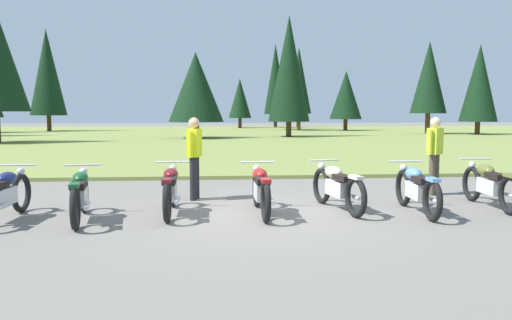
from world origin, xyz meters
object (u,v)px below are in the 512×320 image
motorcycle_olive (490,184)px  rider_in_hivis_vest (194,153)px  motorcycle_british_green (80,194)px  motorcycle_navy (3,194)px  motorcycle_cream (337,186)px  motorcycle_sky_blue (417,188)px  motorcycle_maroon (170,189)px  motorcycle_red (261,189)px  rider_with_back_turned (435,151)px

motorcycle_olive → rider_in_hivis_vest: rider_in_hivis_vest is taller
motorcycle_british_green → motorcycle_olive: bearing=4.3°
motorcycle_navy → motorcycle_cream: (5.68, 0.44, 0.00)m
motorcycle_british_green → rider_in_hivis_vest: bearing=45.8°
motorcycle_navy → motorcycle_cream: 5.70m
motorcycle_cream → motorcycle_sky_blue: size_ratio=0.99×
motorcycle_maroon → motorcycle_olive: same height
motorcycle_british_green → motorcycle_sky_blue: 5.76m
motorcycle_maroon → motorcycle_red: bearing=-4.9°
motorcycle_british_green → motorcycle_olive: (7.32, 0.55, 0.00)m
motorcycle_cream → motorcycle_sky_blue: 1.39m
motorcycle_maroon → motorcycle_sky_blue: 4.33m
rider_with_back_turned → motorcycle_navy: bearing=-166.6°
motorcycle_navy → motorcycle_british_green: (1.25, -0.10, 0.00)m
rider_in_hivis_vest → rider_with_back_turned: (5.11, 0.19, 0.00)m
motorcycle_red → rider_in_hivis_vest: size_ratio=1.26×
motorcycle_red → motorcycle_cream: (1.42, 0.25, 0.00)m
motorcycle_sky_blue → motorcycle_olive: size_ratio=1.00×
motorcycle_maroon → rider_with_back_turned: rider_with_back_turned is taller
motorcycle_cream → rider_with_back_turned: bearing=31.2°
motorcycle_navy → rider_in_hivis_vest: rider_in_hivis_vest is taller
rider_in_hivis_vest → rider_with_back_turned: same height
motorcycle_cream → motorcycle_olive: size_ratio=0.99×
motorcycle_sky_blue → motorcycle_red: bearing=177.4°
motorcycle_british_green → motorcycle_cream: same height
motorcycle_maroon → motorcycle_olive: bearing=1.3°
motorcycle_olive → rider_in_hivis_vest: 5.70m
motorcycle_british_green → motorcycle_cream: bearing=6.9°
motorcycle_british_green → motorcycle_olive: size_ratio=0.99×
rider_in_hivis_vest → rider_with_back_turned: bearing=2.1°
motorcycle_navy → motorcycle_olive: 8.59m
motorcycle_maroon → motorcycle_red: 1.58m
motorcycle_cream → motorcycle_maroon: bearing=-177.7°
motorcycle_maroon → motorcycle_cream: 2.99m
motorcycle_navy → motorcycle_british_green: size_ratio=1.01×
motorcycle_cream → motorcycle_red: bearing=-169.9°
motorcycle_cream → rider_in_hivis_vest: size_ratio=1.24×
motorcycle_british_green → motorcycle_sky_blue: (5.76, 0.16, 0.00)m
motorcycle_british_green → motorcycle_red: (3.01, 0.28, 0.00)m
motorcycle_sky_blue → rider_in_hivis_vest: (-3.96, 1.70, 0.51)m
motorcycle_sky_blue → rider_with_back_turned: size_ratio=1.26×
rider_with_back_turned → rider_in_hivis_vest: bearing=-177.9°
motorcycle_cream → rider_with_back_turned: (2.49, 1.51, 0.51)m
motorcycle_british_green → rider_with_back_turned: bearing=16.5°
motorcycle_navy → rider_in_hivis_vest: 3.56m
motorcycle_red → rider_in_hivis_vest: (-1.21, 1.57, 0.51)m
motorcycle_maroon → rider_with_back_turned: bearing=16.5°
motorcycle_navy → motorcycle_maroon: same height
motorcycle_red → motorcycle_sky_blue: same height
motorcycle_red → rider_with_back_turned: 4.31m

